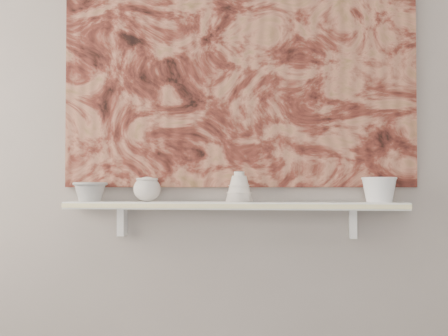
% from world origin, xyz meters
% --- Properties ---
extents(wall_back, '(3.60, 0.00, 3.60)m').
position_xyz_m(wall_back, '(0.00, 1.60, 1.35)').
color(wall_back, gray).
rests_on(wall_back, floor).
extents(shelf, '(1.40, 0.18, 0.03)m').
position_xyz_m(shelf, '(0.00, 1.51, 0.92)').
color(shelf, white).
rests_on(shelf, wall_back).
extents(shelf_stripe, '(1.40, 0.01, 0.02)m').
position_xyz_m(shelf_stripe, '(0.00, 1.41, 0.92)').
color(shelf_stripe, '#F5E9A3').
rests_on(shelf_stripe, shelf).
extents(bracket_left, '(0.03, 0.06, 0.12)m').
position_xyz_m(bracket_left, '(-0.49, 1.57, 0.84)').
color(bracket_left, white).
rests_on(bracket_left, wall_back).
extents(bracket_right, '(0.03, 0.06, 0.12)m').
position_xyz_m(bracket_right, '(0.49, 1.57, 0.84)').
color(bracket_right, white).
rests_on(bracket_right, wall_back).
extents(painting, '(1.50, 0.02, 1.10)m').
position_xyz_m(painting, '(0.00, 1.59, 1.54)').
color(painting, maroon).
rests_on(painting, wall_back).
extents(house_motif, '(0.09, 0.00, 0.08)m').
position_xyz_m(house_motif, '(0.45, 1.57, 1.23)').
color(house_motif, black).
rests_on(house_motif, painting).
extents(bowl_grey, '(0.17, 0.17, 0.09)m').
position_xyz_m(bowl_grey, '(-0.61, 1.51, 0.97)').
color(bowl_grey, gray).
rests_on(bowl_grey, shelf).
extents(cup_cream, '(0.11, 0.11, 0.10)m').
position_xyz_m(cup_cream, '(-0.36, 1.51, 0.98)').
color(cup_cream, beige).
rests_on(cup_cream, shelf).
extents(bell_vessel, '(0.13, 0.13, 0.13)m').
position_xyz_m(bell_vessel, '(0.03, 1.51, 0.99)').
color(bell_vessel, white).
rests_on(bell_vessel, shelf).
extents(bowl_white, '(0.18, 0.18, 0.10)m').
position_xyz_m(bowl_white, '(0.59, 1.51, 0.98)').
color(bowl_white, white).
rests_on(bowl_white, shelf).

